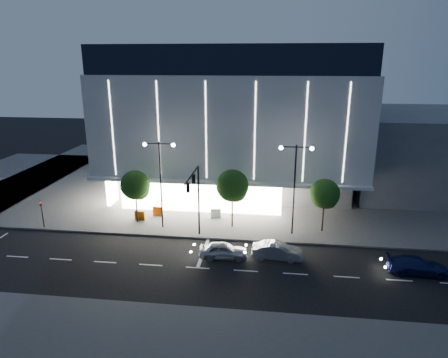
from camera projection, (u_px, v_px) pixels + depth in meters
ground at (178, 258)px, 34.64m from camera, size 160.00×160.00×0.00m
sidewalk_museum at (251, 180)px, 56.84m from camera, size 70.00×40.00×0.15m
museum at (237, 116)px, 52.81m from camera, size 30.00×25.80×18.00m
annex_building at (410, 150)px, 52.98m from camera, size 16.00×20.00×10.00m
traffic_mast at (196, 191)px, 36.24m from camera, size 0.33×5.89×7.07m
street_lamp_west at (160, 172)px, 38.97m from camera, size 3.16×0.36×9.00m
street_lamp_east at (295, 177)px, 37.46m from camera, size 3.16×0.36×9.00m
ped_signal_far at (42, 211)px, 40.11m from camera, size 0.22×0.24×3.00m
tree_left at (136, 187)px, 40.84m from camera, size 3.02×3.02×5.72m
tree_mid at (233, 187)px, 39.59m from camera, size 3.25×3.25×6.15m
tree_right at (325, 195)px, 38.67m from camera, size 2.91×2.91×5.51m
car_lead at (223, 250)px, 34.42m from camera, size 4.28×1.98×1.42m
car_second at (277, 251)px, 34.34m from camera, size 4.37×1.74×1.41m
car_third at (417, 266)px, 31.96m from camera, size 4.78×2.03×1.38m
barrier_a at (140, 215)px, 42.30m from camera, size 1.12×0.36×1.00m
barrier_c at (158, 211)px, 43.49m from camera, size 1.12×0.33×1.00m
barrier_d at (216, 213)px, 42.92m from camera, size 1.13×0.48×1.00m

